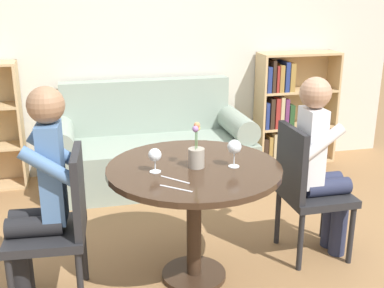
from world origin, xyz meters
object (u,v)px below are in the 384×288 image
(bookshelf_right, at_px, (285,109))
(chair_left, at_px, (59,222))
(person_left, at_px, (40,195))
(chair_right, at_px, (306,186))
(flower_vase, at_px, (196,154))
(person_right, at_px, (321,164))
(couch, at_px, (152,150))
(wine_glass_right, at_px, (234,148))
(wine_glass_left, at_px, (155,156))

(bookshelf_right, xyz_separation_m, chair_left, (-2.20, -1.91, -0.06))
(person_left, bearing_deg, chair_left, 86.80)
(chair_right, distance_m, flower_vase, 0.84)
(bookshelf_right, xyz_separation_m, person_right, (-0.56, -1.77, 0.08))
(person_left, distance_m, person_right, 1.74)
(couch, height_order, person_right, person_right)
(bookshelf_right, distance_m, wine_glass_right, 2.29)
(chair_right, xyz_separation_m, person_left, (-1.65, -0.12, 0.17))
(person_left, height_order, person_right, person_left)
(chair_right, relative_size, person_left, 0.72)
(couch, xyz_separation_m, bookshelf_right, (1.43, 0.26, 0.25))
(chair_right, xyz_separation_m, wine_glass_left, (-1.01, -0.13, 0.34))
(chair_right, xyz_separation_m, flower_vase, (-0.77, -0.11, 0.32))
(chair_right, xyz_separation_m, wine_glass_right, (-0.56, -0.16, 0.36))
(couch, height_order, bookshelf_right, bookshelf_right)
(couch, xyz_separation_m, wine_glass_right, (0.22, -1.67, 0.54))
(couch, relative_size, bookshelf_right, 1.59)
(bookshelf_right, height_order, wine_glass_right, bookshelf_right)
(chair_left, height_order, flower_vase, flower_vase)
(person_right, relative_size, wine_glass_right, 7.48)
(couch, bearing_deg, bookshelf_right, 10.45)
(bookshelf_right, xyz_separation_m, wine_glass_left, (-1.66, -1.91, 0.28))
(person_right, xyz_separation_m, wine_glass_left, (-1.10, -0.13, 0.19))
(couch, relative_size, chair_left, 2.00)
(couch, relative_size, person_right, 1.48)
(chair_left, relative_size, wine_glass_left, 6.47)
(wine_glass_right, bearing_deg, person_right, 13.65)
(couch, distance_m, person_left, 1.88)
(chair_left, xyz_separation_m, flower_vase, (0.79, 0.02, 0.32))
(bookshelf_right, xyz_separation_m, wine_glass_right, (-1.20, -1.93, 0.30))
(chair_left, height_order, chair_right, same)
(chair_right, distance_m, wine_glass_left, 1.08)
(bookshelf_right, distance_m, chair_right, 1.89)
(wine_glass_right, height_order, flower_vase, flower_vase)
(chair_right, relative_size, wine_glass_left, 6.47)
(person_left, relative_size, flower_vase, 4.68)
(chair_left, distance_m, person_left, 0.19)
(chair_left, xyz_separation_m, wine_glass_right, (1.00, -0.02, 0.36))
(person_right, distance_m, wine_glass_right, 0.70)
(flower_vase, bearing_deg, chair_left, -178.50)
(flower_vase, bearing_deg, wine_glass_right, -11.76)
(wine_glass_left, relative_size, wine_glass_right, 0.86)
(chair_left, relative_size, chair_right, 1.00)
(person_left, xyz_separation_m, flower_vase, (0.88, 0.01, 0.16))
(chair_left, height_order, person_right, person_right)
(chair_left, relative_size, wine_glass_right, 5.55)
(wine_glass_left, bearing_deg, wine_glass_right, -2.99)
(person_left, bearing_deg, chair_right, 98.98)
(couch, xyz_separation_m, person_right, (0.87, -1.51, 0.33))
(flower_vase, bearing_deg, person_right, 7.46)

